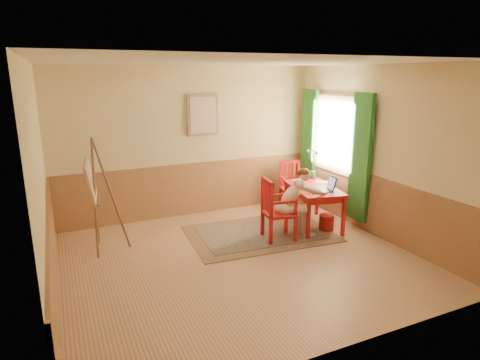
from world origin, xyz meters
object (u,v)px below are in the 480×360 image
figure (295,200)px  laptop (324,188)px  table (314,192)px  chair_back (292,185)px  chair_left (276,209)px  easel (93,185)px

figure → laptop: figure is taller
table → chair_back: (0.17, 1.01, -0.15)m
chair_back → figure: size_ratio=0.82×
chair_left → chair_back: bearing=49.8°
chair_back → laptop: laptop is taller
easel → table: bearing=-7.8°
figure → laptop: (0.57, 0.01, 0.12)m
chair_left → laptop: (0.90, -0.03, 0.25)m
chair_left → easel: size_ratio=0.59×
chair_back → figure: (-0.74, -1.31, 0.17)m
table → chair_back: chair_back is taller
chair_left → easel: (-2.70, 0.75, 0.52)m
table → laptop: size_ratio=2.90×
chair_left → laptop: size_ratio=2.27×
laptop → figure: bearing=-179.1°
easel → laptop: bearing=-12.2°
chair_back → laptop: bearing=-97.4°
table → laptop: bearing=-89.9°
figure → laptop: 0.58m
table → figure: size_ratio=1.13×
table → laptop: 0.32m
table → chair_back: size_ratio=1.38×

